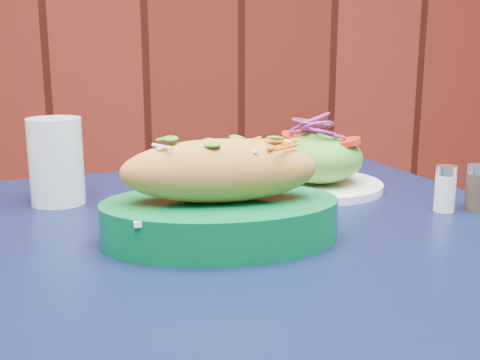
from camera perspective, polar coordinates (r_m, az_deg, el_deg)
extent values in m
cube|color=black|center=(0.75, 0.15, -5.91)|extent=(0.96, 0.96, 0.03)
cylinder|color=black|center=(1.31, 8.69, -15.39)|extent=(0.04, 0.04, 0.72)
cube|color=white|center=(0.70, -1.88, -2.27)|extent=(0.22, 0.14, 0.01)
ellipsoid|color=#BE833C|center=(0.69, -1.91, 0.90)|extent=(0.23, 0.09, 0.07)
cylinder|color=white|center=(0.95, 7.31, -0.53)|extent=(0.20, 0.20, 0.01)
ellipsoid|color=#4C992D|center=(0.94, 7.39, 2.09)|extent=(0.14, 0.14, 0.08)
cylinder|color=red|center=(0.92, 10.14, 3.85)|extent=(0.04, 0.04, 0.01)
cylinder|color=red|center=(0.96, 5.13, 4.32)|extent=(0.04, 0.04, 0.01)
cylinder|color=red|center=(0.98, 6.81, 4.47)|extent=(0.04, 0.04, 0.01)
torus|color=#841C69|center=(0.94, 7.47, 4.69)|extent=(0.05, 0.05, 0.00)
torus|color=#841C69|center=(0.94, 7.47, 4.94)|extent=(0.05, 0.05, 0.00)
torus|color=#841C69|center=(0.94, 7.48, 5.18)|extent=(0.05, 0.05, 0.00)
torus|color=#841C69|center=(0.94, 7.49, 5.42)|extent=(0.05, 0.05, 0.00)
torus|color=#841C69|center=(0.94, 7.50, 5.66)|extent=(0.05, 0.05, 0.00)
torus|color=#841C69|center=(0.93, 7.50, 5.91)|extent=(0.05, 0.05, 0.00)
cylinder|color=silver|center=(0.89, -17.03, 1.71)|extent=(0.08, 0.08, 0.12)
cylinder|color=white|center=(0.87, 18.85, -1.17)|extent=(0.03, 0.03, 0.05)
cylinder|color=silver|center=(0.86, 19.01, 0.88)|extent=(0.03, 0.03, 0.01)
cylinder|color=#3F3326|center=(0.89, 21.45, -1.05)|extent=(0.03, 0.03, 0.05)
cylinder|color=silver|center=(0.88, 21.62, 0.95)|extent=(0.03, 0.03, 0.01)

